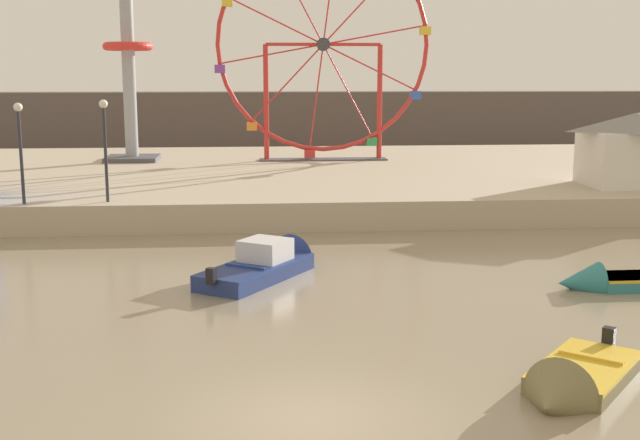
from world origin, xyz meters
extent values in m
plane|color=gray|center=(0.00, 0.00, 0.00)|extent=(240.00, 240.00, 0.00)
cube|color=#B7A88E|center=(0.00, 28.17, 0.56)|extent=(110.00, 23.29, 1.11)
cube|color=#564C47|center=(0.00, 49.73, 2.20)|extent=(140.00, 3.00, 4.40)
cube|color=olive|center=(5.43, 1.27, 0.18)|extent=(2.95, 3.11, 0.36)
cube|color=gold|center=(5.43, 1.27, 0.32)|extent=(2.94, 3.10, 0.08)
cone|color=olive|center=(4.29, -0.09, 0.18)|extent=(1.57, 1.50, 1.40)
cube|color=black|center=(6.40, 2.42, 0.47)|extent=(0.31, 0.31, 0.44)
cube|color=gold|center=(5.66, 1.53, 0.39)|extent=(1.06, 0.93, 0.06)
cone|color=teal|center=(7.99, 7.85, 0.18)|extent=(1.19, 1.15, 1.14)
cube|color=navy|center=(-0.86, 9.68, 0.23)|extent=(3.56, 4.27, 0.47)
cube|color=navy|center=(-0.86, 9.68, 0.43)|extent=(3.56, 4.24, 0.08)
cone|color=navy|center=(0.57, 11.83, 0.23)|extent=(1.86, 1.76, 1.49)
cube|color=black|center=(-2.05, 7.89, 0.58)|extent=(0.31, 0.30, 0.44)
cube|color=silver|center=(-0.58, 10.10, 0.78)|extent=(1.72, 1.71, 0.62)
cube|color=navy|center=(-1.14, 9.25, 0.50)|extent=(1.20, 0.87, 0.06)
torus|color=red|center=(3.01, 31.37, 7.35)|extent=(11.51, 0.24, 11.51)
cylinder|color=#38383D|center=(3.01, 31.37, 7.35)|extent=(0.70, 0.50, 0.70)
cylinder|color=red|center=(4.96, 31.37, 9.39)|extent=(3.95, 0.08, 4.14)
cylinder|color=red|center=(0.47, 31.37, 8.57)|extent=(5.12, 0.08, 2.51)
cube|color=yellow|center=(-2.07, 31.37, 9.50)|extent=(0.56, 0.48, 0.44)
cylinder|color=red|center=(0.24, 31.37, 6.84)|extent=(5.56, 0.08, 1.10)
cube|color=purple|center=(-2.53, 31.37, 6.05)|extent=(0.56, 0.48, 0.44)
cylinder|color=red|center=(1.07, 31.37, 5.31)|extent=(3.95, 0.08, 4.14)
cube|color=orange|center=(-0.88, 31.37, 2.99)|extent=(0.56, 0.48, 0.44)
cylinder|color=red|center=(2.64, 31.37, 4.56)|extent=(0.83, 0.08, 5.60)
cube|color=red|center=(2.27, 31.37, 1.48)|extent=(0.56, 0.48, 0.44)
cylinder|color=red|center=(4.35, 31.37, 4.87)|extent=(2.75, 0.08, 5.00)
cube|color=#33934C|center=(5.69, 31.37, 2.11)|extent=(0.56, 0.48, 0.44)
cylinder|color=red|center=(5.55, 31.37, 6.13)|extent=(5.12, 0.08, 2.51)
cube|color=#3356B7|center=(8.09, 31.37, 4.63)|extent=(0.56, 0.48, 0.44)
cylinder|color=red|center=(5.78, 31.37, 7.86)|extent=(5.56, 0.08, 1.10)
cube|color=yellow|center=(8.56, 31.37, 8.09)|extent=(0.56, 0.48, 0.44)
cylinder|color=red|center=(-0.09, 31.37, 4.23)|extent=(0.28, 0.28, 6.24)
cylinder|color=red|center=(6.11, 31.37, 4.23)|extent=(0.28, 0.28, 6.24)
cylinder|color=red|center=(3.01, 31.37, 7.35)|extent=(6.20, 0.18, 0.18)
cube|color=#4C4C51|center=(3.01, 31.37, 1.15)|extent=(7.00, 1.20, 0.08)
cylinder|color=#999EA3|center=(-7.43, 32.01, 7.73)|extent=(0.70, 0.70, 13.23)
torus|color=red|center=(-7.43, 32.01, 7.24)|extent=(2.64, 2.64, 0.44)
cube|color=#4C4C51|center=(-7.43, 32.01, 1.23)|extent=(2.80, 2.80, 0.24)
cube|color=silver|center=(15.30, 20.07, 2.27)|extent=(4.10, 3.34, 2.32)
pyramid|color=gray|center=(15.30, 20.07, 3.82)|extent=(4.51, 3.68, 0.80)
cylinder|color=#2D2D33|center=(-9.31, 17.24, 2.81)|extent=(0.12, 0.12, 3.40)
sphere|color=#F2EACC|center=(-9.31, 17.24, 4.65)|extent=(0.32, 0.32, 0.32)
cylinder|color=#2D2D33|center=(-6.32, 17.47, 2.86)|extent=(0.12, 0.12, 3.49)
sphere|color=#F2EACC|center=(-6.32, 17.47, 4.75)|extent=(0.32, 0.32, 0.32)
camera|label=1|loc=(-0.96, -13.25, 5.91)|focal=45.84mm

